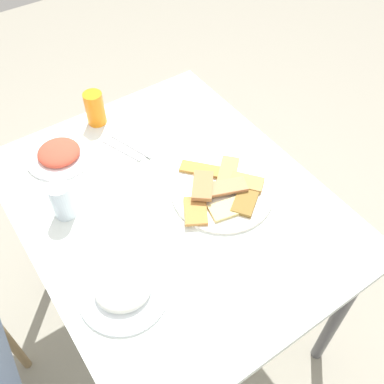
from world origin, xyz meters
The scene contains 10 objects.
ground_plane centered at (0.00, 0.00, 0.00)m, with size 6.00×6.00×0.00m, color gray.
dining_table centered at (0.00, 0.00, 0.68)m, with size 1.06×0.86×0.77m.
pide_platter centered at (-0.06, -0.15, 0.78)m, with size 0.33×0.33×0.04m.
salad_plate_greens centered at (0.37, 0.20, 0.78)m, with size 0.22×0.22×0.04m.
salad_plate_rice centered at (-0.19, 0.27, 0.79)m, with size 0.23×0.23×0.05m.
soda_can centered at (0.46, 0.02, 0.83)m, with size 0.07×0.07×0.12m, color orange.
drinking_glass centered at (0.14, 0.28, 0.83)m, with size 0.07×0.07×0.12m, color silver.
paper_napkin centered at (0.28, 0.00, 0.77)m, with size 0.15×0.15×0.00m, color white.
fork centered at (0.28, -0.02, 0.77)m, with size 0.18×0.01×0.01m, color silver.
spoon centered at (0.28, 0.02, 0.77)m, with size 0.16×0.01×0.01m, color silver.
Camera 1 is at (-0.73, 0.43, 1.82)m, focal length 41.63 mm.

